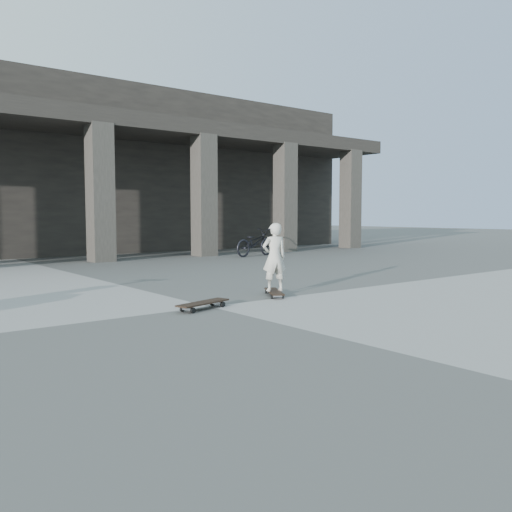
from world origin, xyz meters
TOP-DOWN VIEW (x-y plane):
  - ground at (0.00, 0.00)m, footprint 90.00×90.00m
  - longboard at (1.45, 0.23)m, footprint 0.61×0.86m
  - skateboard_spare at (-0.20, -0.13)m, footprint 0.95×0.46m
  - child at (1.45, 0.23)m, footprint 0.48×0.39m
  - bicycle at (6.55, 7.30)m, footprint 1.81×0.90m

SIDE VIEW (x-z plane):
  - ground at x=0.00m, z-range 0.00..0.00m
  - longboard at x=1.45m, z-range 0.03..0.11m
  - skateboard_spare at x=-0.20m, z-range 0.03..0.14m
  - bicycle at x=6.55m, z-range 0.00..0.91m
  - child at x=1.45m, z-range 0.09..1.24m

